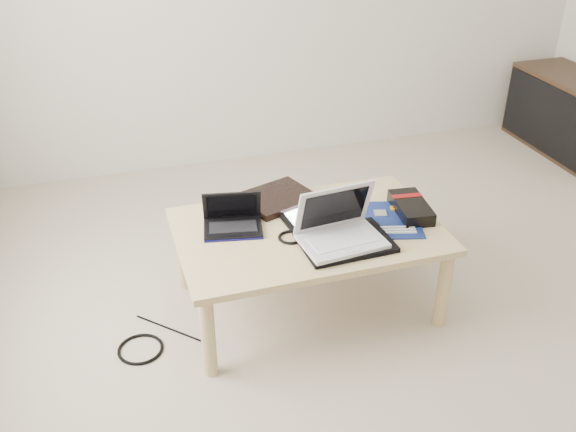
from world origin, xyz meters
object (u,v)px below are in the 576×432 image
object	(u,v)px
coffee_table	(308,238)
netbook	(233,221)
gpu_box	(411,207)
white_laptop	(339,229)
media_cabinet	(572,116)

from	to	relation	value
coffee_table	netbook	xyz separation A→B (m)	(-0.30, 0.10, 0.08)
coffee_table	gpu_box	distance (m)	0.47
coffee_table	gpu_box	world-z (taller)	gpu_box
netbook	gpu_box	distance (m)	0.78
coffee_table	netbook	distance (m)	0.33
white_laptop	gpu_box	xyz separation A→B (m)	(0.39, 0.14, -0.04)
media_cabinet	coffee_table	bearing A→B (deg)	-154.21
media_cabinet	gpu_box	world-z (taller)	media_cabinet
netbook	gpu_box	size ratio (longest dim) A/B	0.98
white_laptop	netbook	bearing A→B (deg)	147.15
media_cabinet	gpu_box	xyz separation A→B (m)	(-1.74, -1.08, 0.18)
coffee_table	media_cabinet	size ratio (longest dim) A/B	1.22
coffee_table	netbook	bearing A→B (deg)	162.38
media_cabinet	white_laptop	bearing A→B (deg)	-150.26
media_cabinet	netbook	size ratio (longest dim) A/B	3.31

